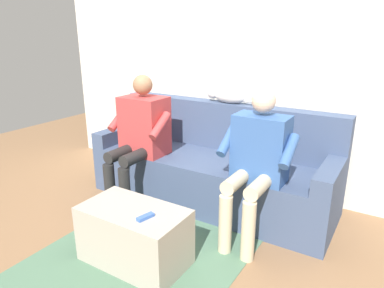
{
  "coord_description": "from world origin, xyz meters",
  "views": [
    {
      "loc": [
        -1.46,
        2.6,
        1.57
      ],
      "look_at": [
        0.0,
        0.24,
        0.67
      ],
      "focal_mm": 32.47,
      "sensor_mm": 36.0,
      "label": 1
    }
  ],
  "objects_px": {
    "person_left_seated": "(257,158)",
    "remote_blue": "(146,217)",
    "couch": "(213,169)",
    "person_right_seated": "(140,132)",
    "cat_on_backrest": "(227,96)",
    "coffee_table": "(134,236)"
  },
  "relations": [
    {
      "from": "person_left_seated",
      "to": "remote_blue",
      "type": "bearing_deg",
      "value": 62.17
    },
    {
      "from": "coffee_table",
      "to": "cat_on_backrest",
      "type": "relative_size",
      "value": 1.34
    },
    {
      "from": "remote_blue",
      "to": "coffee_table",
      "type": "bearing_deg",
      "value": -94.98
    },
    {
      "from": "coffee_table",
      "to": "person_left_seated",
      "type": "relative_size",
      "value": 0.63
    },
    {
      "from": "coffee_table",
      "to": "person_right_seated",
      "type": "relative_size",
      "value": 0.62
    },
    {
      "from": "couch",
      "to": "remote_blue",
      "type": "distance_m",
      "value": 1.22
    },
    {
      "from": "person_right_seated",
      "to": "remote_blue",
      "type": "bearing_deg",
      "value": 130.83
    },
    {
      "from": "couch",
      "to": "remote_blue",
      "type": "xyz_separation_m",
      "value": [
        -0.15,
        1.2,
        0.11
      ]
    },
    {
      "from": "person_left_seated",
      "to": "remote_blue",
      "type": "height_order",
      "value": "person_left_seated"
    },
    {
      "from": "coffee_table",
      "to": "cat_on_backrest",
      "type": "distance_m",
      "value": 1.6
    },
    {
      "from": "couch",
      "to": "person_right_seated",
      "type": "bearing_deg",
      "value": 31.19
    },
    {
      "from": "couch",
      "to": "person_left_seated",
      "type": "distance_m",
      "value": 0.78
    },
    {
      "from": "person_right_seated",
      "to": "cat_on_backrest",
      "type": "xyz_separation_m",
      "value": [
        -0.59,
        -0.6,
        0.3
      ]
    },
    {
      "from": "remote_blue",
      "to": "person_left_seated",
      "type": "bearing_deg",
      "value": 166.21
    },
    {
      "from": "cat_on_backrest",
      "to": "person_left_seated",
      "type": "bearing_deg",
      "value": 131.71
    },
    {
      "from": "remote_blue",
      "to": "cat_on_backrest",
      "type": "bearing_deg",
      "value": -160.33
    },
    {
      "from": "person_right_seated",
      "to": "coffee_table",
      "type": "bearing_deg",
      "value": 126.09
    },
    {
      "from": "coffee_table",
      "to": "remote_blue",
      "type": "relative_size",
      "value": 6.05
    },
    {
      "from": "couch",
      "to": "person_left_seated",
      "type": "bearing_deg",
      "value": 146.04
    },
    {
      "from": "couch",
      "to": "remote_blue",
      "type": "bearing_deg",
      "value": 97.27
    },
    {
      "from": "person_right_seated",
      "to": "remote_blue",
      "type": "relative_size",
      "value": 9.79
    },
    {
      "from": "person_left_seated",
      "to": "person_right_seated",
      "type": "relative_size",
      "value": 0.98
    }
  ]
}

